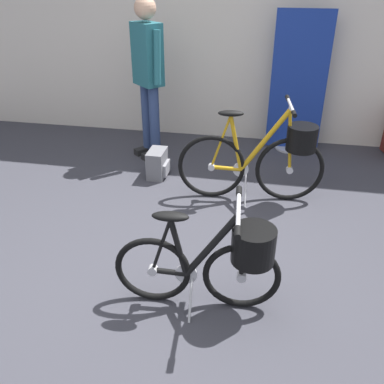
{
  "coord_description": "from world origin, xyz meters",
  "views": [
    {
      "loc": [
        0.55,
        -2.21,
        1.92
      ],
      "look_at": [
        0.08,
        0.23,
        0.55
      ],
      "focal_mm": 38.93,
      "sensor_mm": 36.0,
      "label": 1
    }
  ],
  "objects_px": {
    "folding_bike_foreground": "(218,259)",
    "visitor_near_wall": "(148,71)",
    "display_bike_left": "(265,157)",
    "backpack_on_floor": "(158,164)",
    "floor_banner_stand": "(297,92)"
  },
  "relations": [
    {
      "from": "display_bike_left",
      "to": "visitor_near_wall",
      "type": "distance_m",
      "value": 1.59
    },
    {
      "from": "folding_bike_foreground",
      "to": "visitor_near_wall",
      "type": "distance_m",
      "value": 2.53
    },
    {
      "from": "floor_banner_stand",
      "to": "visitor_near_wall",
      "type": "distance_m",
      "value": 1.65
    },
    {
      "from": "floor_banner_stand",
      "to": "visitor_near_wall",
      "type": "xyz_separation_m",
      "value": [
        -1.56,
        -0.48,
        0.27
      ]
    },
    {
      "from": "backpack_on_floor",
      "to": "floor_banner_stand",
      "type": "bearing_deg",
      "value": 36.79
    },
    {
      "from": "folding_bike_foreground",
      "to": "visitor_near_wall",
      "type": "height_order",
      "value": "visitor_near_wall"
    },
    {
      "from": "floor_banner_stand",
      "to": "folding_bike_foreground",
      "type": "height_order",
      "value": "floor_banner_stand"
    },
    {
      "from": "floor_banner_stand",
      "to": "backpack_on_floor",
      "type": "height_order",
      "value": "floor_banner_stand"
    },
    {
      "from": "display_bike_left",
      "to": "floor_banner_stand",
      "type": "bearing_deg",
      "value": 77.46
    },
    {
      "from": "display_bike_left",
      "to": "backpack_on_floor",
      "type": "relative_size",
      "value": 4.62
    },
    {
      "from": "backpack_on_floor",
      "to": "visitor_near_wall",
      "type": "bearing_deg",
      "value": 112.05
    },
    {
      "from": "folding_bike_foreground",
      "to": "display_bike_left",
      "type": "xyz_separation_m",
      "value": [
        0.22,
        1.44,
        0.06
      ]
    },
    {
      "from": "visitor_near_wall",
      "to": "backpack_on_floor",
      "type": "bearing_deg",
      "value": -67.95
    },
    {
      "from": "display_bike_left",
      "to": "folding_bike_foreground",
      "type": "bearing_deg",
      "value": -98.84
    },
    {
      "from": "display_bike_left",
      "to": "visitor_near_wall",
      "type": "height_order",
      "value": "visitor_near_wall"
    }
  ]
}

